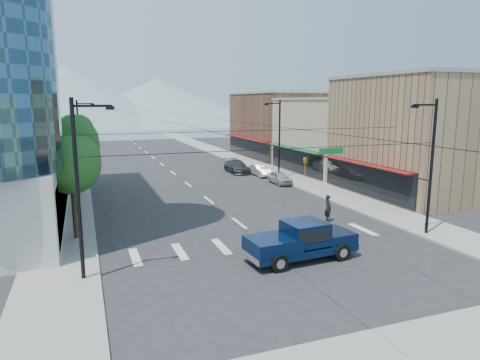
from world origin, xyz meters
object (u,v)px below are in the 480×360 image
at_px(pickup_truck, 301,240).
at_px(pedestrian, 328,208).
at_px(parked_car_far, 237,166).
at_px(parked_car_mid, 260,170).
at_px(parked_car_near, 280,178).

bearing_deg(pickup_truck, pedestrian, 43.99).
bearing_deg(parked_car_far, parked_car_mid, -60.78).
distance_m(pickup_truck, pedestrian, 8.52).
xyz_separation_m(parked_car_mid, parked_car_far, (-1.80, 3.31, 0.10)).
xyz_separation_m(pedestrian, parked_car_far, (1.18, 23.35, -0.23)).
relative_size(pedestrian, parked_car_mid, 0.49).
relative_size(parked_car_mid, parked_car_far, 0.77).
relative_size(pedestrian, parked_car_far, 0.38).
xyz_separation_m(pickup_truck, parked_car_mid, (8.67, 26.39, -0.46)).
xyz_separation_m(pedestrian, parked_car_mid, (2.98, 20.04, -0.33)).
xyz_separation_m(pickup_truck, parked_car_far, (6.87, 29.70, -0.36)).
relative_size(parked_car_near, parked_car_far, 0.74).
bearing_deg(parked_car_far, pedestrian, -92.22).
distance_m(pedestrian, parked_car_mid, 20.27).
distance_m(pickup_truck, parked_car_near, 22.61).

